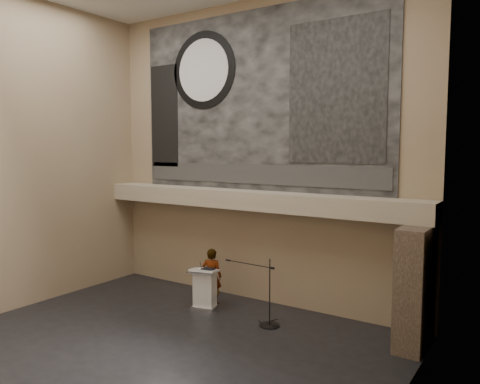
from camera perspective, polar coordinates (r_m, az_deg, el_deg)
The scene contains 19 objects.
floor at distance 11.03m, azimuth -9.76°, elevation -18.16°, with size 10.00×10.00×0.00m, color black.
wall_back at distance 13.29m, azimuth 1.92°, elevation 4.78°, with size 10.00×0.02×8.50m, color #91755C.
wall_left at distance 14.05m, azimuth -25.06°, elevation 4.31°, with size 0.02×8.00×8.50m, color #91755C.
wall_right at distance 7.57m, azimuth 18.39°, elevation 4.02°, with size 0.02×8.00×8.50m, color #91755C.
soffit at distance 13.04m, azimuth 0.98°, elevation -0.96°, with size 10.00×0.80×0.50m, color tan.
sprinkler_left at distance 13.95m, azimuth -4.67°, elevation -1.71°, with size 0.04×0.04×0.06m, color #B2893D.
sprinkler_right at distance 12.11m, azimuth 8.44°, elevation -2.84°, with size 0.04×0.04×0.06m, color #B2893D.
banner at distance 13.33m, azimuth 1.87°, elevation 11.03°, with size 8.00×0.05×5.00m, color black.
banner_text_strip at distance 13.25m, azimuth 1.75°, elevation 2.19°, with size 7.76×0.02×0.55m, color #2B2B2B.
banner_clock_rim at distance 14.45m, azimuth -4.48°, elevation 14.57°, with size 2.30×2.30×0.02m, color black.
banner_clock_face at distance 14.44m, azimuth -4.53°, elevation 14.58°, with size 1.84×1.84×0.02m, color silver.
banner_building_print at distance 12.21m, azimuth 11.59°, elevation 11.90°, with size 2.60×0.02×3.60m, color black.
banner_brick_print at distance 15.34m, azimuth -9.20°, elevation 9.10°, with size 1.10×0.02×3.20m, color black.
stone_pier at distance 11.13m, azimuth 20.55°, elevation -10.82°, with size 0.60×1.40×2.70m, color #3E3026.
lectern at distance 13.09m, azimuth -4.31°, elevation -11.67°, with size 0.81×0.66×1.13m.
binder at distance 12.87m, azimuth -3.93°, elevation -9.36°, with size 0.32×0.26×0.04m, color black.
papers at distance 12.94m, azimuth -4.72°, elevation -9.34°, with size 0.23×0.32×0.01m, color white.
speaker_person at distance 13.38m, azimuth -3.47°, elevation -10.21°, with size 0.58×0.38×1.59m, color white.
mic_stand at distance 12.01m, azimuth 3.40°, elevation -14.75°, with size 1.62×0.52×1.69m.
Camera 1 is at (7.01, -7.30, 4.40)m, focal length 35.00 mm.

